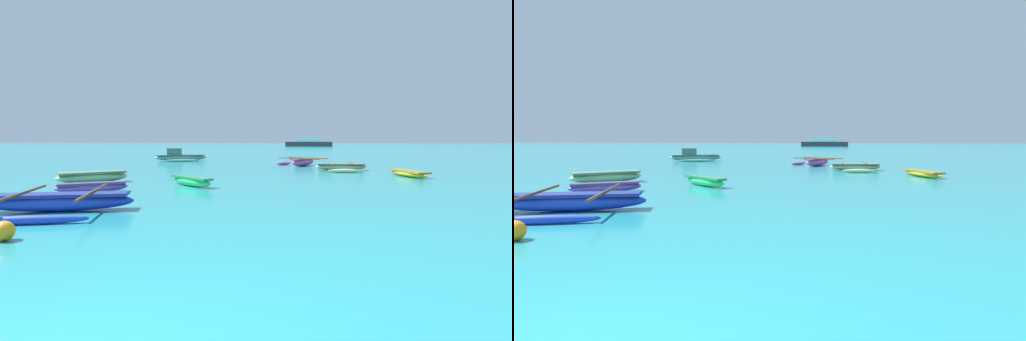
% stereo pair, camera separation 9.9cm
% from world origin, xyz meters
% --- Properties ---
extents(moored_boat_0, '(2.59, 2.35, 0.46)m').
position_xyz_m(moored_boat_0, '(-6.44, 12.97, 0.25)').
color(moored_boat_0, '#94C085').
rests_on(moored_boat_0, ground_plane).
extents(moored_boat_1, '(2.81, 3.24, 0.45)m').
position_xyz_m(moored_boat_1, '(3.90, 20.32, 0.21)').
color(moored_boat_1, '#ADBB89').
rests_on(moored_boat_1, ground_plane).
extents(moored_boat_2, '(1.53, 2.71, 0.29)m').
position_xyz_m(moored_boat_2, '(6.74, 17.23, 0.17)').
color(moored_boat_2, gold).
rests_on(moored_boat_2, ground_plane).
extents(moored_boat_3, '(2.13, 1.95, 0.36)m').
position_xyz_m(moored_boat_3, '(-2.24, 12.49, 0.20)').
color(moored_boat_3, '#2DDE72').
rests_on(moored_boat_3, ground_plane).
extents(moored_boat_4, '(3.91, 4.04, 0.97)m').
position_xyz_m(moored_boat_4, '(-7.68, 27.95, 0.31)').
color(moored_boat_4, '#67A999').
rests_on(moored_boat_4, ground_plane).
extents(moored_boat_5, '(3.67, 3.77, 0.50)m').
position_xyz_m(moored_boat_5, '(-4.07, 7.15, 0.23)').
color(moored_boat_5, '#213AC1').
rests_on(moored_boat_5, ground_plane).
extents(moored_boat_6, '(2.18, 1.56, 0.34)m').
position_xyz_m(moored_boat_6, '(-4.99, 10.37, 0.19)').
color(moored_boat_6, purple).
rests_on(moored_boat_6, ground_plane).
extents(moored_boat_7, '(3.54, 3.06, 0.53)m').
position_xyz_m(moored_boat_7, '(1.83, 23.58, 0.24)').
color(moored_boat_7, '#D158B1').
rests_on(moored_boat_7, ground_plane).
extents(mooring_buoy_1, '(0.36, 0.36, 0.36)m').
position_xyz_m(mooring_buoy_1, '(-3.28, 4.40, 0.18)').
color(mooring_buoy_1, orange).
rests_on(mooring_buoy_1, ground_plane).
extents(distant_ferry, '(9.05, 1.99, 1.99)m').
position_xyz_m(distant_ferry, '(2.58, 77.24, 0.81)').
color(distant_ferry, '#2D333D').
rests_on(distant_ferry, ground_plane).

